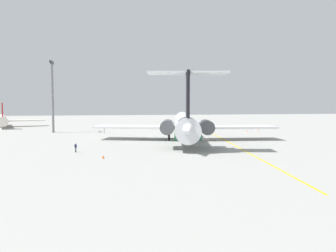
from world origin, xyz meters
The scene contains 10 objects.
ground centered at (0.00, 0.00, 0.00)m, with size 340.23×340.23×0.00m, color #9E9E99.
main_jetliner centered at (-1.90, 5.05, 3.90)m, with size 48.75×43.42×14.29m.
airliner_mid_right centered at (53.17, 61.89, 2.63)m, with size 29.26×29.32×8.92m.
ground_crew_near_nose centered at (21.21, 24.01, 1.11)m, with size 0.45×0.28×1.76m.
ground_crew_near_tail centered at (-16.20, 28.17, 1.05)m, with size 0.27×0.41×1.66m.
safety_cone_nose centered at (-23.48, 23.24, 0.28)m, with size 0.40×0.40×0.55m, color #EA590F.
safety_cone_wingtip centered at (19.82, -23.99, 0.28)m, with size 0.40×0.40×0.55m, color #EA590F.
safety_cone_tail centered at (18.35, -19.62, 0.28)m, with size 0.40×0.40×0.55m, color #EA590F.
taxiway_centreline centered at (-0.55, -4.81, 0.00)m, with size 95.39×0.36×0.01m, color gold.
light_mast centered at (24.86, 38.93, 11.74)m, with size 4.00×0.70×21.11m.
Camera 1 is at (-73.73, 21.94, 8.54)m, focal length 33.91 mm.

